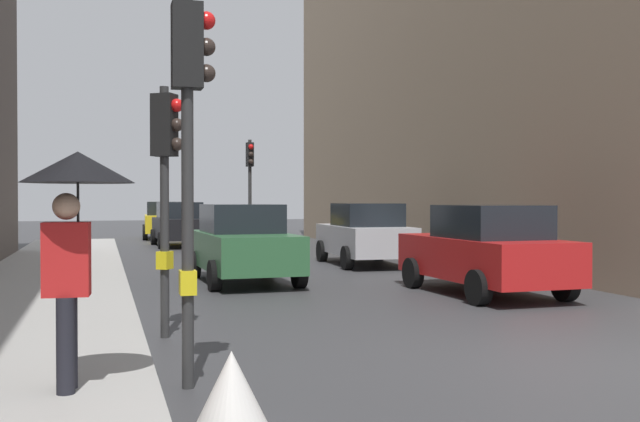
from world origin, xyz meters
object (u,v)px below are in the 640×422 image
at_px(warning_sign_triangle, 232,391).
at_px(car_silver_hatchback, 365,234).
at_px(car_green_estate, 243,243).
at_px(car_dark_suv, 180,224).
at_px(pedestrian_with_umbrella, 74,203).
at_px(car_red_sedan, 485,250).
at_px(traffic_light_far_median, 250,175).
at_px(traffic_light_near_right, 166,165).
at_px(car_yellow_taxi, 164,220).
at_px(traffic_light_near_left, 190,116).

bearing_deg(warning_sign_triangle, car_silver_hatchback, 65.87).
relative_size(car_green_estate, car_silver_hatchback, 1.00).
relative_size(car_dark_suv, pedestrian_with_umbrella, 1.99).
bearing_deg(car_dark_suv, car_red_sedan, -75.84).
bearing_deg(traffic_light_far_median, car_silver_hatchback, -69.22).
height_order(car_silver_hatchback, car_dark_suv, same).
relative_size(traffic_light_near_right, traffic_light_far_median, 0.85).
distance_m(car_yellow_taxi, pedestrian_with_umbrella, 29.08).
height_order(traffic_light_far_median, car_red_sedan, traffic_light_far_median).
distance_m(car_silver_hatchback, pedestrian_with_umbrella, 14.80).
height_order(traffic_light_near_right, car_dark_suv, traffic_light_near_right).
distance_m(traffic_light_far_median, traffic_light_near_left, 18.59).
relative_size(traffic_light_far_median, car_yellow_taxi, 0.93).
distance_m(car_silver_hatchback, car_dark_suv, 10.82).
bearing_deg(traffic_light_far_median, car_yellow_taxi, 101.68).
xyz_separation_m(car_green_estate, warning_sign_triangle, (-2.05, -10.47, -0.55)).
distance_m(traffic_light_far_median, car_dark_suv, 5.02).
xyz_separation_m(traffic_light_far_median, car_red_sedan, (2.22, -12.57, -1.86)).
bearing_deg(car_red_sedan, car_silver_hatchback, 90.29).
bearing_deg(car_silver_hatchback, car_dark_suv, 112.82).
xyz_separation_m(car_red_sedan, warning_sign_triangle, (-6.22, -7.00, -0.55)).
bearing_deg(car_green_estate, traffic_light_far_median, 77.94).
height_order(traffic_light_near_right, car_red_sedan, traffic_light_near_right).
height_order(traffic_light_near_left, pedestrian_with_umbrella, traffic_light_near_left).
bearing_deg(car_green_estate, car_yellow_taxi, 90.58).
relative_size(traffic_light_far_median, car_red_sedan, 0.94).
bearing_deg(pedestrian_with_umbrella, car_dark_suv, 81.94).
bearing_deg(traffic_light_near_right, car_dark_suv, 83.72).
height_order(traffic_light_near_left, car_silver_hatchback, traffic_light_near_left).
distance_m(traffic_light_near_left, car_silver_hatchback, 14.01).
distance_m(car_green_estate, car_dark_suv, 13.31).
distance_m(traffic_light_near_right, traffic_light_near_left, 2.79).
bearing_deg(car_silver_hatchback, car_green_estate, -141.10).
bearing_deg(car_red_sedan, traffic_light_far_median, 100.03).
xyz_separation_m(car_silver_hatchback, car_dark_suv, (-4.20, 9.97, 0.00)).
bearing_deg(car_dark_suv, traffic_light_far_median, -64.48).
xyz_separation_m(traffic_light_near_right, warning_sign_triangle, (0.17, -4.22, -2.02)).
distance_m(traffic_light_near_left, car_red_sedan, 8.65).
distance_m(traffic_light_near_right, car_red_sedan, 7.12).
relative_size(traffic_light_far_median, warning_sign_triangle, 6.11).
height_order(car_red_sedan, car_yellow_taxi, same).
relative_size(traffic_light_near_right, warning_sign_triangle, 5.22).
height_order(car_green_estate, car_yellow_taxi, same).
bearing_deg(pedestrian_with_umbrella, traffic_light_near_right, 71.49).
xyz_separation_m(traffic_light_far_median, car_silver_hatchback, (2.19, -5.77, -1.86)).
xyz_separation_m(traffic_light_near_right, car_green_estate, (2.22, 6.25, -1.46)).
bearing_deg(car_red_sedan, car_dark_suv, 104.16).
height_order(traffic_light_near_right, car_silver_hatchback, traffic_light_near_right).
height_order(car_green_estate, car_dark_suv, same).
height_order(pedestrian_with_umbrella, warning_sign_triangle, pedestrian_with_umbrella).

